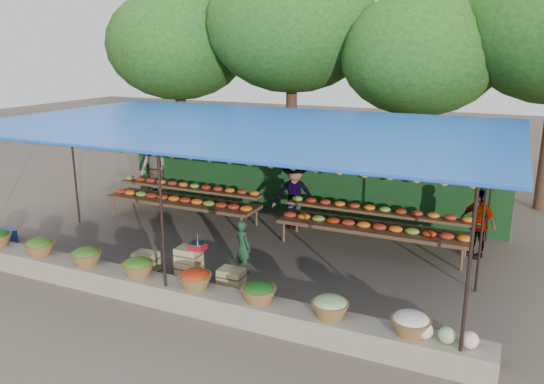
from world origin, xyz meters
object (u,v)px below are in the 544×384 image
at_px(crate_counter, 188,271).
at_px(blue_crate_back, 6,235).
at_px(weighing_scale, 198,246).
at_px(vendor_seated, 243,247).

bearing_deg(crate_counter, blue_crate_back, 177.15).
distance_m(weighing_scale, vendor_seated, 1.11).
xyz_separation_m(weighing_scale, blue_crate_back, (-5.41, 0.26, -0.70)).
xyz_separation_m(crate_counter, blue_crate_back, (-5.18, 0.26, -0.16)).
distance_m(crate_counter, weighing_scale, 0.58).
bearing_deg(vendor_seated, crate_counter, 81.68).
relative_size(weighing_scale, vendor_seated, 0.28).
distance_m(crate_counter, vendor_seated, 1.20).
height_order(crate_counter, weighing_scale, weighing_scale).
height_order(crate_counter, vendor_seated, vendor_seated).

